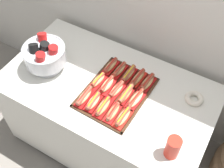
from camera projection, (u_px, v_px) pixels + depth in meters
name	position (u px, v px, depth m)	size (l,w,h in m)	color
ground_plane	(109.00, 139.00, 2.65)	(10.00, 10.00, 0.00)	gray
buffet_table	(108.00, 115.00, 2.32)	(1.51, 0.84, 0.79)	white
serving_tray	(116.00, 93.00, 1.99)	(0.42, 0.54, 0.01)	#472B19
hot_dog_0	(84.00, 97.00, 1.93)	(0.07, 0.17, 0.06)	#B21414
hot_dog_1	(94.00, 102.00, 1.91)	(0.07, 0.16, 0.06)	#B21414
hot_dog_2	(103.00, 107.00, 1.88)	(0.07, 0.17, 0.06)	#B21414
hot_dog_3	(113.00, 112.00, 1.86)	(0.07, 0.17, 0.06)	red
hot_dog_4	(123.00, 117.00, 1.83)	(0.07, 0.17, 0.06)	red
hot_dog_5	(98.00, 81.00, 2.02)	(0.07, 0.16, 0.06)	red
hot_dog_6	(107.00, 85.00, 1.99)	(0.07, 0.16, 0.06)	red
hot_dog_7	(116.00, 90.00, 1.97)	(0.08, 0.16, 0.06)	red
hot_dog_8	(126.00, 95.00, 1.94)	(0.06, 0.18, 0.06)	#B21414
hot_dog_9	(136.00, 99.00, 1.92)	(0.08, 0.19, 0.06)	red
hot_dog_10	(111.00, 66.00, 2.10)	(0.07, 0.16, 0.06)	red
hot_dog_11	(119.00, 70.00, 2.08)	(0.07, 0.16, 0.06)	#B21414
hot_dog_12	(128.00, 74.00, 2.06)	(0.07, 0.18, 0.06)	#B21414
hot_dog_13	(138.00, 78.00, 2.03)	(0.07, 0.19, 0.06)	red
hot_dog_14	(147.00, 83.00, 2.00)	(0.08, 0.17, 0.06)	#B21414
punch_bowl	(44.00, 55.00, 2.03)	(0.30, 0.30, 0.26)	silver
cup_stack	(173.00, 147.00, 1.65)	(0.09, 0.09, 0.16)	red
donut	(194.00, 98.00, 1.94)	(0.13, 0.13, 0.04)	silver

